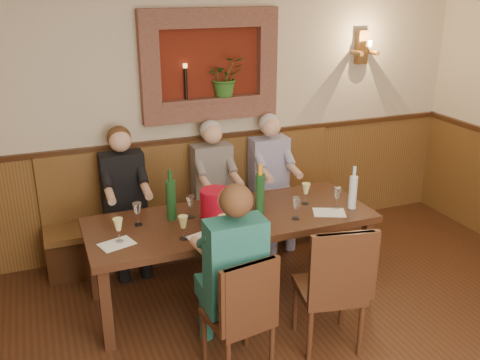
# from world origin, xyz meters

# --- Properties ---
(room_shell) EXTENTS (6.04, 6.04, 2.82)m
(room_shell) POSITION_xyz_m (0.00, 0.00, 1.89)
(room_shell) COLOR #C1AF92
(room_shell) RESTS_ON ground
(wall_niche) EXTENTS (1.36, 0.30, 1.06)m
(wall_niche) POSITION_xyz_m (0.24, 2.94, 1.81)
(wall_niche) COLOR #58180C
(wall_niche) RESTS_ON ground
(wall_sconce) EXTENTS (0.25, 0.20, 0.35)m
(wall_sconce) POSITION_xyz_m (1.90, 2.93, 1.94)
(wall_sconce) COLOR brown
(wall_sconce) RESTS_ON ground
(dining_table) EXTENTS (2.40, 0.90, 0.75)m
(dining_table) POSITION_xyz_m (0.00, 1.85, 0.68)
(dining_table) COLOR black
(dining_table) RESTS_ON ground
(bench) EXTENTS (3.00, 0.45, 1.11)m
(bench) POSITION_xyz_m (0.00, 2.79, 0.33)
(bench) COLOR #381E0F
(bench) RESTS_ON ground
(chair_near_left) EXTENTS (0.47, 0.47, 0.93)m
(chair_near_left) POSITION_xyz_m (-0.29, 0.93, 0.27)
(chair_near_left) COLOR black
(chair_near_left) RESTS_ON ground
(chair_near_right) EXTENTS (0.53, 0.53, 1.02)m
(chair_near_right) POSITION_xyz_m (0.44, 0.94, 0.30)
(chair_near_right) COLOR black
(chair_near_right) RESTS_ON ground
(person_bench_left) EXTENTS (0.40, 0.49, 1.38)m
(person_bench_left) POSITION_xyz_m (-0.74, 2.69, 0.57)
(person_bench_left) COLOR black
(person_bench_left) RESTS_ON ground
(person_bench_mid) EXTENTS (0.39, 0.48, 1.35)m
(person_bench_mid) POSITION_xyz_m (0.14, 2.69, 0.56)
(person_bench_mid) COLOR #57514F
(person_bench_mid) RESTS_ON ground
(person_bench_right) EXTENTS (0.39, 0.48, 1.36)m
(person_bench_right) POSITION_xyz_m (0.76, 2.69, 0.56)
(person_bench_right) COLOR navy
(person_bench_right) RESTS_ON ground
(person_chair_front) EXTENTS (0.41, 0.50, 1.40)m
(person_chair_front) POSITION_xyz_m (-0.29, 1.07, 0.58)
(person_chair_front) COLOR #1A4C5B
(person_chair_front) RESTS_ON ground
(spittoon_bucket) EXTENTS (0.27, 0.27, 0.29)m
(spittoon_bucket) POSITION_xyz_m (-0.15, 1.79, 0.89)
(spittoon_bucket) COLOR #B60B22
(spittoon_bucket) RESTS_ON dining_table
(wine_bottle_green_a) EXTENTS (0.10, 0.10, 0.44)m
(wine_bottle_green_a) POSITION_xyz_m (0.26, 1.84, 0.93)
(wine_bottle_green_a) COLOR #19471E
(wine_bottle_green_a) RESTS_ON dining_table
(wine_bottle_green_b) EXTENTS (0.10, 0.10, 0.43)m
(wine_bottle_green_b) POSITION_xyz_m (-0.47, 1.99, 0.93)
(wine_bottle_green_b) COLOR #19471E
(wine_bottle_green_b) RESTS_ON dining_table
(water_bottle) EXTENTS (0.09, 0.09, 0.38)m
(water_bottle) POSITION_xyz_m (1.05, 1.65, 0.91)
(water_bottle) COLOR silver
(water_bottle) RESTS_ON dining_table
(tasting_sheet_a) EXTENTS (0.29, 0.24, 0.00)m
(tasting_sheet_a) POSITION_xyz_m (-0.98, 1.70, 0.75)
(tasting_sheet_a) COLOR white
(tasting_sheet_a) RESTS_ON dining_table
(tasting_sheet_b) EXTENTS (0.33, 0.26, 0.00)m
(tasting_sheet_b) POSITION_xyz_m (-0.04, 1.72, 0.75)
(tasting_sheet_b) COLOR white
(tasting_sheet_b) RESTS_ON dining_table
(tasting_sheet_c) EXTENTS (0.32, 0.28, 0.00)m
(tasting_sheet_c) POSITION_xyz_m (0.81, 1.63, 0.75)
(tasting_sheet_c) COLOR white
(tasting_sheet_c) RESTS_ON dining_table
(tasting_sheet_d) EXTENTS (0.33, 0.27, 0.00)m
(tasting_sheet_d) POSITION_xyz_m (-0.31, 1.57, 0.75)
(tasting_sheet_d) COLOR white
(tasting_sheet_d) RESTS_ON dining_table
(wine_glass_0) EXTENTS (0.08, 0.08, 0.19)m
(wine_glass_0) POSITION_xyz_m (0.49, 1.62, 0.85)
(wine_glass_0) COLOR white
(wine_glass_0) RESTS_ON dining_table
(wine_glass_1) EXTENTS (0.08, 0.08, 0.19)m
(wine_glass_1) POSITION_xyz_m (-0.76, 1.98, 0.85)
(wine_glass_1) COLOR white
(wine_glass_1) RESTS_ON dining_table
(wine_glass_2) EXTENTS (0.08, 0.08, 0.19)m
(wine_glass_2) POSITION_xyz_m (-0.31, 1.97, 0.85)
(wine_glass_2) COLOR white
(wine_glass_2) RESTS_ON dining_table
(wine_glass_3) EXTENTS (0.08, 0.08, 0.19)m
(wine_glass_3) POSITION_xyz_m (0.72, 1.88, 0.85)
(wine_glass_3) COLOR #E3DE88
(wine_glass_3) RESTS_ON dining_table
(wine_glass_4) EXTENTS (0.08, 0.08, 0.19)m
(wine_glass_4) POSITION_xyz_m (0.92, 1.69, 0.85)
(wine_glass_4) COLOR white
(wine_glass_4) RESTS_ON dining_table
(wine_glass_5) EXTENTS (0.08, 0.08, 0.19)m
(wine_glass_5) POSITION_xyz_m (-0.48, 1.60, 0.85)
(wine_glass_5) COLOR #E3DE88
(wine_glass_5) RESTS_ON dining_table
(wine_glass_6) EXTENTS (0.08, 0.08, 0.19)m
(wine_glass_6) POSITION_xyz_m (0.14, 1.91, 0.85)
(wine_glass_6) COLOR #E3DE88
(wine_glass_6) RESTS_ON dining_table
(wine_glass_7) EXTENTS (0.08, 0.08, 0.19)m
(wine_glass_7) POSITION_xyz_m (-0.11, 1.69, 0.85)
(wine_glass_7) COLOR #E3DE88
(wine_glass_7) RESTS_ON dining_table
(wine_glass_8) EXTENTS (0.08, 0.08, 0.19)m
(wine_glass_8) POSITION_xyz_m (-0.95, 1.73, 0.85)
(wine_glass_8) COLOR #E3DE88
(wine_glass_8) RESTS_ON dining_table
(wine_glass_9) EXTENTS (0.08, 0.08, 0.19)m
(wine_glass_9) POSITION_xyz_m (-0.19, 1.50, 0.85)
(wine_glass_9) COLOR #E3DE88
(wine_glass_9) RESTS_ON dining_table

